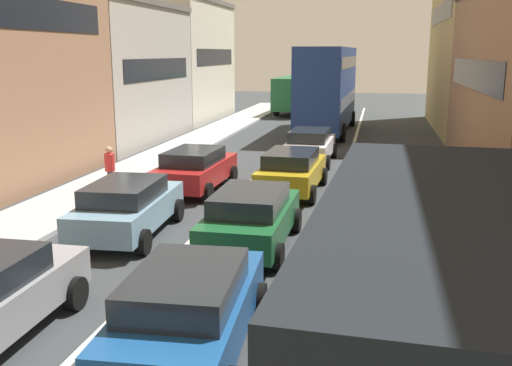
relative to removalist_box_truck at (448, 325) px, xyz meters
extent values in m
cube|color=#B0B0B0|center=(-10.39, 15.79, -1.90)|extent=(2.60, 64.00, 0.14)
cube|color=silver|center=(-5.39, 15.79, -1.97)|extent=(0.16, 60.00, 0.01)
cube|color=silver|center=(-1.99, 15.79, -1.97)|extent=(0.16, 60.00, 0.01)
cube|color=black|center=(-12.18, 12.29, 4.07)|extent=(0.02, 8.80, 1.10)
cube|color=#B2ADA3|center=(-15.69, 23.29, 1.58)|extent=(7.00, 10.90, 7.11)
cube|color=black|center=(-12.18, 23.29, 1.94)|extent=(0.02, 8.80, 1.10)
cube|color=#66605B|center=(-15.69, 23.29, 5.28)|extent=(7.20, 10.90, 0.30)
cube|color=beige|center=(-15.69, 34.29, 2.08)|extent=(7.00, 10.90, 8.10)
cube|color=black|center=(-12.18, 34.29, 2.48)|extent=(0.02, 8.80, 1.10)
cube|color=#66605B|center=(-15.69, 34.29, 6.27)|extent=(7.20, 10.90, 0.30)
cube|color=tan|center=(6.21, 32.46, 4.51)|extent=(7.00, 14.57, 12.97)
cube|color=black|center=(2.69, 32.46, 5.16)|extent=(0.02, 11.73, 1.10)
cube|color=black|center=(2.69, 17.79, 1.98)|extent=(0.02, 11.73, 1.10)
cube|color=#A51E1E|center=(0.12, 2.88, -0.54)|extent=(2.49, 2.49, 1.90)
cube|color=black|center=(0.17, 4.09, -0.16)|extent=(2.02, 0.11, 0.70)
cube|color=black|center=(-0.03, -0.88, 0.21)|extent=(2.62, 5.53, 2.80)
cube|color=white|center=(-1.25, -0.83, 0.49)|extent=(0.20, 4.48, 0.90)
cylinder|color=black|center=(-1.08, 3.01, -1.49)|extent=(0.34, 0.97, 0.96)
cylinder|color=black|center=(1.32, 2.91, -1.49)|extent=(0.34, 0.97, 0.96)
cube|color=#194C8C|center=(-3.62, 2.29, -1.30)|extent=(2.06, 4.40, 0.70)
cube|color=#1E2328|center=(-3.60, 2.09, -0.74)|extent=(1.73, 2.50, 0.52)
cylinder|color=black|center=(-4.62, 3.69, -1.65)|extent=(0.26, 0.65, 0.64)
cylinder|color=black|center=(-2.79, 3.80, -1.65)|extent=(0.26, 0.65, 0.64)
cylinder|color=black|center=(-6.25, 3.38, -1.65)|extent=(0.23, 0.64, 0.64)
cube|color=#19592D|center=(-3.77, 7.60, -1.30)|extent=(1.80, 4.30, 0.70)
cube|color=#1E2328|center=(-3.77, 7.40, -0.74)|extent=(1.59, 2.41, 0.52)
cylinder|color=black|center=(-4.68, 9.06, -1.65)|extent=(0.22, 0.64, 0.64)
cylinder|color=black|center=(-2.84, 9.06, -1.65)|extent=(0.22, 0.64, 0.64)
cylinder|color=black|center=(-4.69, 6.14, -1.65)|extent=(0.22, 0.64, 0.64)
cylinder|color=black|center=(-2.85, 6.13, -1.65)|extent=(0.22, 0.64, 0.64)
cube|color=#759EB7|center=(-7.17, 7.88, -1.30)|extent=(2.05, 4.40, 0.70)
cube|color=#1E2328|center=(-7.16, 7.68, -0.74)|extent=(1.72, 2.50, 0.52)
cylinder|color=black|center=(-8.18, 9.29, -1.65)|extent=(0.26, 0.65, 0.64)
cylinder|color=black|center=(-6.34, 9.39, -1.65)|extent=(0.26, 0.65, 0.64)
cylinder|color=black|center=(-8.01, 6.37, -1.65)|extent=(0.26, 0.65, 0.64)
cylinder|color=black|center=(-6.17, 6.47, -1.65)|extent=(0.26, 0.65, 0.64)
cube|color=#B29319|center=(-3.63, 13.52, -1.30)|extent=(1.95, 4.36, 0.70)
cube|color=#1E2328|center=(-3.64, 13.32, -0.74)|extent=(1.67, 2.46, 0.52)
cylinder|color=black|center=(-4.50, 15.01, -1.65)|extent=(0.24, 0.65, 0.64)
cylinder|color=black|center=(-2.66, 14.95, -1.65)|extent=(0.24, 0.65, 0.64)
cylinder|color=black|center=(-4.60, 12.09, -1.65)|extent=(0.24, 0.65, 0.64)
cylinder|color=black|center=(-2.76, 12.03, -1.65)|extent=(0.24, 0.65, 0.64)
cube|color=#A51E1E|center=(-6.98, 13.14, -1.30)|extent=(1.95, 4.36, 0.70)
cube|color=#1E2328|center=(-6.99, 12.94, -0.74)|extent=(1.67, 2.46, 0.52)
cylinder|color=black|center=(-7.85, 14.63, -1.65)|extent=(0.24, 0.65, 0.64)
cylinder|color=black|center=(-6.01, 14.57, -1.65)|extent=(0.24, 0.65, 0.64)
cylinder|color=black|center=(-7.95, 11.71, -1.65)|extent=(0.24, 0.65, 0.64)
cylinder|color=black|center=(-6.12, 11.65, -1.65)|extent=(0.24, 0.65, 0.64)
cube|color=silver|center=(-3.67, 19.19, -1.30)|extent=(1.88, 4.33, 0.70)
cube|color=#1E2328|center=(-3.67, 18.99, -0.74)|extent=(1.63, 2.44, 0.52)
cylinder|color=black|center=(-4.56, 20.67, -1.65)|extent=(0.23, 0.64, 0.64)
cylinder|color=black|center=(-2.72, 20.64, -1.65)|extent=(0.23, 0.64, 0.64)
cylinder|color=black|center=(-4.62, 17.75, -1.65)|extent=(0.23, 0.64, 0.64)
cylinder|color=black|center=(-2.78, 17.71, -1.65)|extent=(0.23, 0.64, 0.64)
cube|color=black|center=(-0.47, 7.38, -1.30)|extent=(1.99, 4.38, 0.70)
cube|color=#1E2328|center=(-0.48, 7.18, -0.74)|extent=(1.69, 2.48, 0.52)
cylinder|color=black|center=(-1.32, 8.88, -1.65)|extent=(0.25, 0.65, 0.64)
cylinder|color=black|center=(0.51, 8.80, -1.65)|extent=(0.25, 0.65, 0.64)
cylinder|color=black|center=(-1.46, 5.96, -1.65)|extent=(0.25, 0.65, 0.64)
cylinder|color=black|center=(0.38, 5.88, -1.65)|extent=(0.25, 0.65, 0.64)
cube|color=beige|center=(-0.42, 12.60, -1.30)|extent=(1.83, 4.31, 0.70)
cube|color=#1E2328|center=(-0.43, 12.40, -0.74)|extent=(1.60, 2.42, 0.52)
cylinder|color=black|center=(-1.34, 14.07, -1.65)|extent=(0.22, 0.64, 0.64)
cylinder|color=black|center=(0.50, 14.06, -1.65)|extent=(0.22, 0.64, 0.64)
cylinder|color=black|center=(-1.35, 11.15, -1.65)|extent=(0.22, 0.64, 0.64)
cylinder|color=black|center=(0.49, 11.14, -1.65)|extent=(0.22, 0.64, 0.64)
cube|color=navy|center=(-3.80, 28.85, -0.27)|extent=(2.81, 10.57, 2.40)
cube|color=black|center=(-3.80, 28.85, 0.09)|extent=(2.82, 9.94, 0.70)
cube|color=navy|center=(-3.80, 28.85, 2.01)|extent=(2.81, 10.57, 2.16)
cube|color=black|center=(-3.80, 28.85, 2.25)|extent=(2.82, 9.94, 0.64)
cylinder|color=black|center=(-4.93, 32.66, -1.47)|extent=(0.33, 1.01, 1.00)
cylinder|color=black|center=(-2.44, 32.59, -1.47)|extent=(0.33, 1.01, 1.00)
cylinder|color=black|center=(-5.14, 25.74, -1.47)|extent=(0.33, 1.01, 1.00)
cylinder|color=black|center=(-2.64, 25.66, -1.47)|extent=(0.33, 1.01, 1.00)
cube|color=#1E6033|center=(-7.06, 41.22, -0.27)|extent=(3.03, 10.61, 2.40)
cube|color=black|center=(-7.06, 41.22, 0.09)|extent=(3.03, 9.99, 0.70)
cylinder|color=black|center=(-8.11, 45.06, -1.47)|extent=(0.35, 1.01, 1.00)
cylinder|color=black|center=(-5.62, 44.93, -1.47)|extent=(0.35, 1.01, 1.00)
cylinder|color=black|center=(-8.46, 38.14, -1.47)|extent=(0.35, 1.01, 1.00)
cylinder|color=black|center=(-5.97, 38.01, -1.47)|extent=(0.35, 1.01, 1.00)
cylinder|color=#262D47|center=(-9.60, 11.88, -1.56)|extent=(0.16, 0.16, 0.82)
cylinder|color=#262D47|center=(-9.72, 12.02, -1.56)|extent=(0.16, 0.16, 0.82)
cylinder|color=red|center=(-9.66, 11.95, -0.85)|extent=(0.34, 0.34, 0.60)
sphere|color=tan|center=(-9.66, 11.95, -0.43)|extent=(0.24, 0.24, 0.24)
cylinder|color=red|center=(-9.52, 11.78, -0.82)|extent=(0.10, 0.10, 0.55)
cylinder|color=red|center=(-9.80, 12.12, -0.82)|extent=(0.10, 0.10, 0.55)
camera|label=1|loc=(-0.82, -5.84, 2.78)|focal=40.46mm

